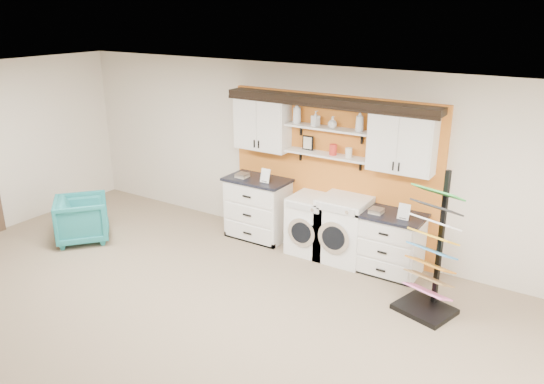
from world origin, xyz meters
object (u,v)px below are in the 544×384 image
Objects in this scene: base_cabinet_left at (258,208)px; washer at (312,224)px; base_cabinet_right at (390,243)px; dryer at (344,229)px; armchair at (82,219)px; sample_rack at (430,271)px.

base_cabinet_left is 1.01m from washer.
base_cabinet_left reaches higher than base_cabinet_right.
dryer is 4.19m from armchair.
base_cabinet_right is 0.50× the size of sample_rack.
washer is 2.17m from sample_rack.
washer is (-1.25, -0.00, 0.00)m from base_cabinet_right.
base_cabinet_left is 3.13m from sample_rack.
washer is 0.53m from dryer.
sample_rack is at bearing -26.32° from dryer.
base_cabinet_left is at bearing -180.00° from base_cabinet_right.
sample_rack is 2.26× the size of armchair.
dryer is at bearing -0.12° from base_cabinet_left.
base_cabinet_left is 1.15× the size of washer.
armchair is (-3.85, -1.64, -0.13)m from dryer.
base_cabinet_right is at bearing 0.16° from washer.
base_cabinet_right is 1.01× the size of washer.
sample_rack is at bearing -43.83° from base_cabinet_right.
sample_rack is at bearing -129.97° from armchair.
dryer is (1.54, -0.00, -0.01)m from base_cabinet_left.
dryer is (-0.72, -0.00, 0.05)m from base_cabinet_right.
washer is at bearing 180.00° from dryer.
armchair is at bearing -160.28° from base_cabinet_right.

